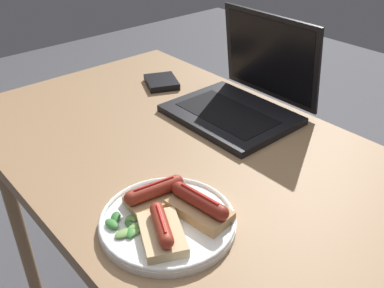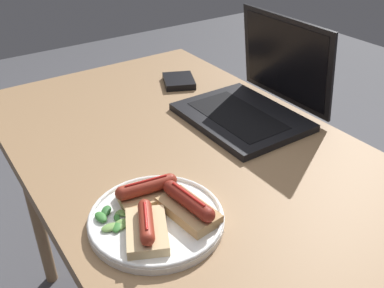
# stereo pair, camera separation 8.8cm
# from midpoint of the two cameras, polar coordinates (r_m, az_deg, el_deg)

# --- Properties ---
(desk) EXTENTS (1.21, 0.70, 0.74)m
(desk) POSITION_cam_midpoint_polar(r_m,az_deg,el_deg) (1.00, 3.08, -4.59)
(desk) COLOR #93704C
(desk) RESTS_ON ground_plane
(laptop) EXTENTS (0.31, 0.28, 0.25)m
(laptop) POSITION_cam_midpoint_polar(r_m,az_deg,el_deg) (1.11, 10.50, 5.66)
(laptop) COLOR black
(laptop) RESTS_ON desk
(plate) EXTENTS (0.24, 0.24, 0.02)m
(plate) POSITION_cam_midpoint_polar(r_m,az_deg,el_deg) (0.77, -1.49, -10.03)
(plate) COLOR white
(plate) RESTS_ON desk
(sausage_toast_left) EXTENTS (0.08, 0.12, 0.05)m
(sausage_toast_left) POSITION_cam_midpoint_polar(r_m,az_deg,el_deg) (0.79, -2.88, -6.43)
(sausage_toast_left) COLOR tan
(sausage_toast_left) RESTS_ON plate
(sausage_toast_middle) EXTENTS (0.13, 0.11, 0.04)m
(sausage_toast_middle) POSITION_cam_midpoint_polar(r_m,az_deg,el_deg) (0.72, -2.59, -11.19)
(sausage_toast_middle) COLOR #D6B784
(sausage_toast_middle) RESTS_ON plate
(sausage_toast_right) EXTENTS (0.13, 0.07, 0.05)m
(sausage_toast_right) POSITION_cam_midpoint_polar(r_m,az_deg,el_deg) (0.76, 2.85, -8.41)
(sausage_toast_right) COLOR tan
(sausage_toast_right) RESTS_ON plate
(salad_pile) EXTENTS (0.08, 0.06, 0.01)m
(salad_pile) POSITION_cam_midpoint_polar(r_m,az_deg,el_deg) (0.76, -7.33, -10.19)
(salad_pile) COLOR #709E4C
(salad_pile) RESTS_ON plate
(external_drive) EXTENTS (0.13, 0.12, 0.02)m
(external_drive) POSITION_cam_midpoint_polar(r_m,az_deg,el_deg) (1.29, 0.19, 8.35)
(external_drive) COLOR black
(external_drive) RESTS_ON desk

